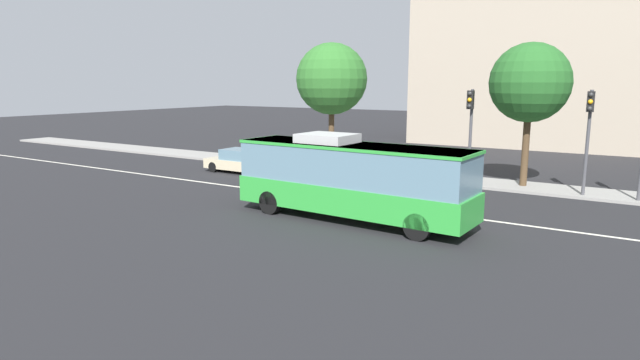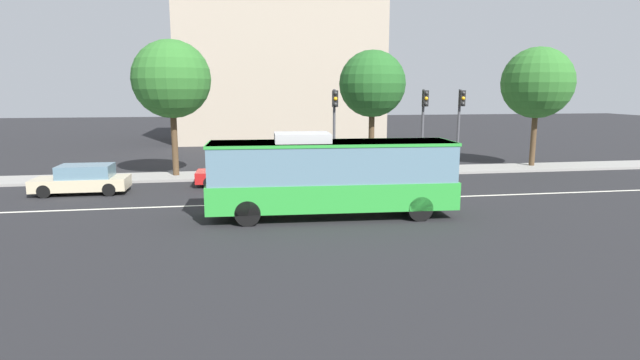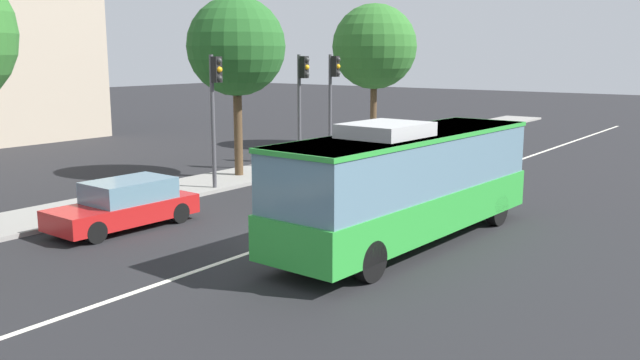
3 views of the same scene
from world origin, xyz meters
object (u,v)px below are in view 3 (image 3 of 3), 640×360
sedan_red (125,204)px  street_tree_kerbside_right (374,47)px  traffic_light_far_corner (302,92)px  street_tree_kerbside_left (236,47)px  traffic_light_mid_block (215,99)px  traffic_light_near_corner (333,90)px  transit_bus (408,179)px

sedan_red → street_tree_kerbside_right: (19.47, 3.36, 4.88)m
traffic_light_far_corner → street_tree_kerbside_left: bearing=-111.9°
traffic_light_mid_block → street_tree_kerbside_right: street_tree_kerbside_right is taller
sedan_red → traffic_light_near_corner: (13.52, 1.91, 2.84)m
transit_bus → traffic_light_far_corner: 12.34m
sedan_red → traffic_light_far_corner: traffic_light_far_corner is taller
transit_bus → sedan_red: 8.59m
sedan_red → traffic_light_near_corner: 13.95m
street_tree_kerbside_left → street_tree_kerbside_right: 11.27m
transit_bus → sedan_red: (-3.66, 7.69, -1.09)m
sedan_red → traffic_light_far_corner: (11.18, 1.93, 2.84)m
sedan_red → traffic_light_mid_block: bearing=-161.1°
sedan_red → traffic_light_mid_block: 6.51m
traffic_light_near_corner → sedan_red: bearing=-86.2°
transit_bus → traffic_light_near_corner: 13.87m
transit_bus → sedan_red: bearing=118.2°
sedan_red → street_tree_kerbside_right: street_tree_kerbside_right is taller
traffic_light_near_corner → street_tree_kerbside_left: 5.77m
traffic_light_near_corner → traffic_light_mid_block: 7.93m
traffic_light_near_corner → street_tree_kerbside_left: street_tree_kerbside_left is taller
sedan_red → street_tree_kerbside_left: size_ratio=0.60×
traffic_light_far_corner → sedan_red: bearing=-81.8°
sedan_red → street_tree_kerbside_right: 20.35m
transit_bus → traffic_light_far_corner: traffic_light_far_corner is taller
traffic_light_mid_block → street_tree_kerbside_left: 3.51m
street_tree_kerbside_left → transit_bus: bearing=-112.9°
traffic_light_mid_block → street_tree_kerbside_left: bearing=118.0°
sedan_red → traffic_light_far_corner: size_ratio=0.88×
traffic_light_near_corner → street_tree_kerbside_left: bearing=-106.1°
street_tree_kerbside_right → traffic_light_far_corner: bearing=-170.2°
transit_bus → traffic_light_mid_block: 9.76m
transit_bus → traffic_light_near_corner: (9.86, 9.60, 1.75)m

